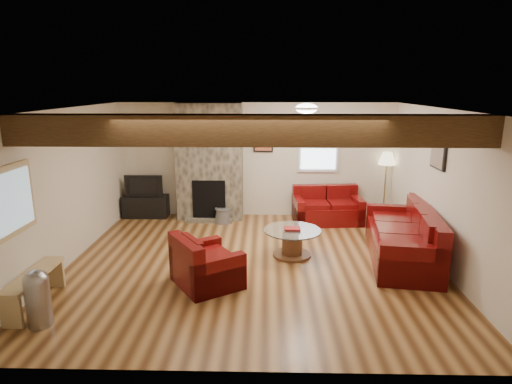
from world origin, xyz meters
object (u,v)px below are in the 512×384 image
Objects in this scene: loveseat at (328,205)px; floor_lamp at (387,162)px; coffee_table at (292,243)px; television at (145,185)px; armchair_red at (207,260)px; sofa_three at (402,234)px; tv_cabinet at (146,206)px.

floor_lamp is (1.27, 0.32, 0.88)m from loveseat.
television reaches higher than coffee_table.
television is 5.28m from floor_lamp.
armchair_red is 1.71m from coffee_table.
floor_lamp is at bearing 46.03° from coffee_table.
sofa_three is 1.57× the size of floor_lamp.
television is (-4.93, 2.29, 0.28)m from sofa_three.
armchair_red is at bearing -61.23° from tv_cabinet.
sofa_three is 2.37× the size of coffee_table.
tv_cabinet is at bearing 170.99° from loveseat.
loveseat is at bearing -4.31° from tv_cabinet.
television reaches higher than tv_cabinet.
tv_cabinet is (-3.98, 0.30, -0.13)m from loveseat.
coffee_table is (-0.86, -1.89, -0.14)m from loveseat.
armchair_red is (-3.12, -1.00, -0.07)m from sofa_three.
sofa_three is 5.44m from tv_cabinet.
tv_cabinet is 1.18× the size of television.
loveseat is 1.45× the size of tv_cabinet.
television is at bearing 170.99° from loveseat.
armchair_red is (-2.17, -2.99, -0.00)m from loveseat.
tv_cabinet is 0.48m from television.
coffee_table is at bearing -35.13° from television.
floor_lamp is at bearing -79.51° from armchair_red.
loveseat is 2.08m from coffee_table.
armchair_red is 3.76m from tv_cabinet.
coffee_table is 1.00× the size of tv_cabinet.
armchair_red is at bearing -136.13° from floor_lamp.
sofa_three is 2.79× the size of television.
tv_cabinet is at bearing -4.60° from armchair_red.
tv_cabinet is at bearing -179.78° from floor_lamp.
floor_lamp is (0.32, 2.31, 0.81)m from sofa_three.
armchair_red is 4.86m from floor_lamp.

